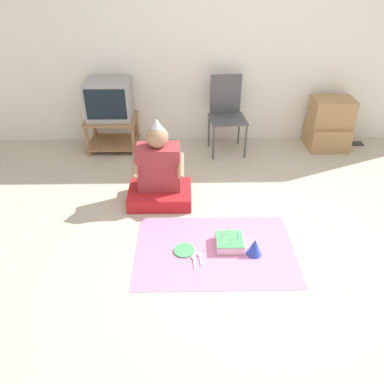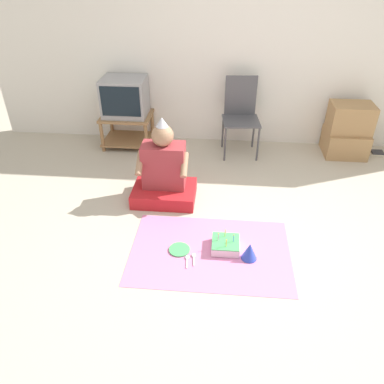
{
  "view_description": "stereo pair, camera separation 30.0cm",
  "coord_description": "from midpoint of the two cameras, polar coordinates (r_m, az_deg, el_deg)",
  "views": [
    {
      "loc": [
        -0.55,
        -2.36,
        2.17
      ],
      "look_at": [
        -0.5,
        0.42,
        0.35
      ],
      "focal_mm": 35.0,
      "sensor_mm": 36.0,
      "label": 1
    },
    {
      "loc": [
        -0.25,
        -2.35,
        2.17
      ],
      "look_at": [
        -0.5,
        0.42,
        0.35
      ],
      "focal_mm": 35.0,
      "sensor_mm": 36.0,
      "label": 2
    }
  ],
  "objects": [
    {
      "name": "person_seated",
      "position": [
        3.72,
        -2.0,
        2.73
      ],
      "size": [
        0.63,
        0.46,
        0.87
      ],
      "color": "red",
      "rests_on": "ground_plane"
    },
    {
      "name": "party_hat_blue",
      "position": [
        3.17,
        11.5,
        -8.92
      ],
      "size": [
        0.13,
        0.13,
        0.15
      ],
      "color": "blue",
      "rests_on": "party_cloth"
    },
    {
      "name": "tv",
      "position": [
        4.76,
        -8.38,
        14.12
      ],
      "size": [
        0.53,
        0.44,
        0.46
      ],
      "color": "#99999E",
      "rests_on": "tv_stand"
    },
    {
      "name": "wall_back",
      "position": [
        4.75,
        10.7,
        21.87
      ],
      "size": [
        6.4,
        0.06,
        2.55
      ],
      "color": "white",
      "rests_on": "ground_plane"
    },
    {
      "name": "plastic_spoon_far",
      "position": [
        3.14,
        2.03,
        -10.21
      ],
      "size": [
        0.04,
        0.15,
        0.01
      ],
      "color": "white",
      "rests_on": "party_cloth"
    },
    {
      "name": "paper_plate",
      "position": [
        3.22,
        0.76,
        -8.85
      ],
      "size": [
        0.18,
        0.18,
        0.01
      ],
      "color": "#4CB266",
      "rests_on": "party_cloth"
    },
    {
      "name": "birthday_cake",
      "position": [
        3.25,
        7.8,
        -8.06
      ],
      "size": [
        0.23,
        0.23,
        0.16
      ],
      "color": "silver",
      "rests_on": "party_cloth"
    },
    {
      "name": "plastic_spoon_near",
      "position": [
        3.16,
        3.01,
        -9.89
      ],
      "size": [
        0.04,
        0.15,
        0.01
      ],
      "color": "white",
      "rests_on": "party_cloth"
    },
    {
      "name": "ground_plane",
      "position": [
        3.23,
        11.09,
        -9.81
      ],
      "size": [
        16.0,
        16.0,
        0.0
      ],
      "primitive_type": "plane",
      "color": "#BCB29E"
    },
    {
      "name": "folding_chair",
      "position": [
        4.65,
        9.31,
        11.99
      ],
      "size": [
        0.47,
        0.45,
        0.92
      ],
      "color": "#4C4C51",
      "rests_on": "ground_plane"
    },
    {
      "name": "tv_stand",
      "position": [
        4.9,
        -8.03,
        9.75
      ],
      "size": [
        0.62,
        0.49,
        0.41
      ],
      "color": "#997047",
      "rests_on": "ground_plane"
    },
    {
      "name": "book_pile",
      "position": [
        5.3,
        27.83,
        5.25
      ],
      "size": [
        0.18,
        0.11,
        0.04
      ],
      "color": "beige",
      "rests_on": "ground_plane"
    },
    {
      "name": "party_cloth",
      "position": [
        3.23,
        5.48,
        -9.1
      ],
      "size": [
        1.35,
        0.92,
        0.01
      ],
      "color": "pink",
      "rests_on": "ground_plane"
    },
    {
      "name": "cardboard_box_stack",
      "position": [
        5.03,
        24.22,
        8.42
      ],
      "size": [
        0.49,
        0.45,
        0.64
      ],
      "color": "#A87F51",
      "rests_on": "ground_plane"
    }
  ]
}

